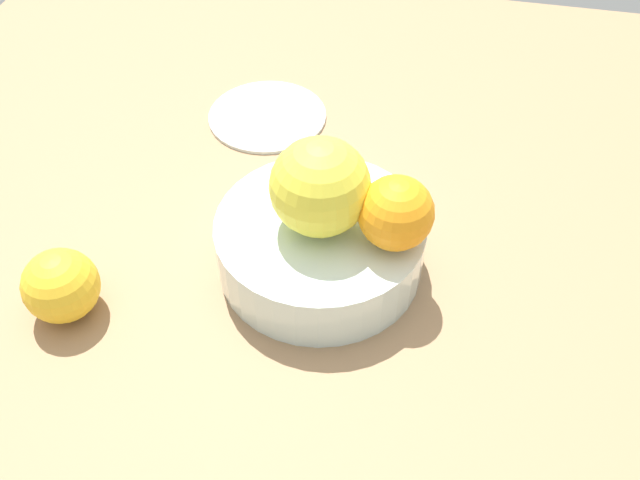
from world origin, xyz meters
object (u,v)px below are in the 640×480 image
at_px(fruit_bowl, 320,245).
at_px(orange_in_bowl_0, 323,186).
at_px(orange_in_bowl_1, 396,213).
at_px(side_plate, 267,114).
at_px(orange_loose_0, 61,286).

bearing_deg(fruit_bowl, orange_in_bowl_0, 28.34).
height_order(fruit_bowl, orange_in_bowl_1, orange_in_bowl_1).
height_order(orange_in_bowl_1, side_plate, orange_in_bowl_1).
distance_m(orange_in_bowl_0, orange_in_bowl_1, 0.06).
height_order(orange_in_bowl_0, orange_in_bowl_1, orange_in_bowl_0).
bearing_deg(fruit_bowl, orange_loose_0, -154.29).
relative_size(fruit_bowl, orange_in_bowl_1, 2.93).
relative_size(fruit_bowl, side_plate, 1.38).
bearing_deg(orange_loose_0, orange_in_bowl_0, 25.74).
bearing_deg(fruit_bowl, side_plate, 117.32).
height_order(orange_in_bowl_1, orange_loose_0, orange_in_bowl_1).
bearing_deg(orange_in_bowl_0, orange_loose_0, -154.26).
bearing_deg(orange_in_bowl_1, fruit_bowl, 174.52).
bearing_deg(orange_loose_0, orange_in_bowl_1, 18.84).
distance_m(orange_in_bowl_0, orange_loose_0, 0.24).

